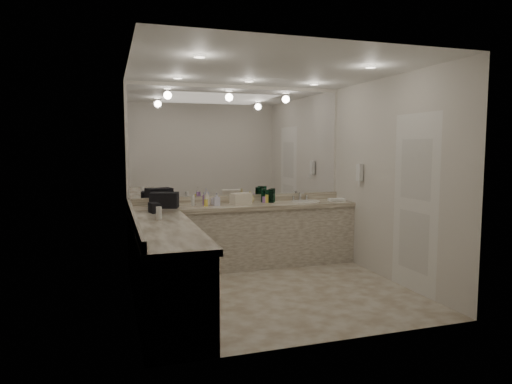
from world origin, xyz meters
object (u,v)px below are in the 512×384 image
object	(u,v)px
cream_cosmetic_case	(241,198)
sink	(306,202)
soap_bottle_b	(217,199)
wall_phone	(360,172)
black_toiletry_bag	(164,200)
soap_bottle_c	(250,197)
soap_bottle_a	(207,198)
hand_towel	(337,200)

from	to	relation	value
cream_cosmetic_case	sink	bearing A→B (deg)	-15.25
soap_bottle_b	wall_phone	bearing A→B (deg)	-12.48
wall_phone	black_toiletry_bag	size ratio (longest dim) A/B	0.66
wall_phone	soap_bottle_b	world-z (taller)	wall_phone
wall_phone	soap_bottle_c	bearing A→B (deg)	158.55
soap_bottle_b	soap_bottle_a	bearing A→B (deg)	163.42
hand_towel	soap_bottle_c	world-z (taller)	soap_bottle_c
black_toiletry_bag	soap_bottle_a	size ratio (longest dim) A/B	1.76
soap_bottle_b	soap_bottle_c	xyz separation A→B (m)	(0.52, 0.13, -0.00)
hand_towel	soap_bottle_b	size ratio (longest dim) A/B	1.26
soap_bottle_b	soap_bottle_c	world-z (taller)	soap_bottle_b
cream_cosmetic_case	black_toiletry_bag	bearing A→B (deg)	170.37
hand_towel	soap_bottle_b	world-z (taller)	soap_bottle_b
sink	hand_towel	size ratio (longest dim) A/B	1.94
sink	hand_towel	bearing A→B (deg)	-9.53
black_toiletry_bag	soap_bottle_a	distance (m)	0.58
black_toiletry_bag	soap_bottle_b	xyz separation A→B (m)	(0.71, -0.02, -0.01)
sink	soap_bottle_c	world-z (taller)	soap_bottle_c
sink	soap_bottle_b	size ratio (longest dim) A/B	2.44
sink	wall_phone	xyz separation A→B (m)	(0.61, -0.50, 0.46)
hand_towel	cream_cosmetic_case	bearing A→B (deg)	175.80
cream_cosmetic_case	soap_bottle_c	distance (m)	0.15
soap_bottle_a	soap_bottle_b	world-z (taller)	soap_bottle_a
soap_bottle_c	hand_towel	bearing A→B (deg)	-6.45
black_toiletry_bag	hand_towel	xyz separation A→B (m)	(2.55, -0.03, -0.09)
soap_bottle_a	sink	bearing A→B (deg)	0.97
black_toiletry_bag	soap_bottle_c	world-z (taller)	black_toiletry_bag
hand_towel	soap_bottle_a	size ratio (longest dim) A/B	1.09
black_toiletry_bag	cream_cosmetic_case	xyz separation A→B (m)	(1.08, 0.08, -0.02)
black_toiletry_bag	soap_bottle_a	world-z (taller)	same
hand_towel	soap_bottle_a	world-z (taller)	soap_bottle_a
sink	soap_bottle_b	xyz separation A→B (m)	(-1.37, -0.06, 0.10)
black_toiletry_bag	cream_cosmetic_case	size ratio (longest dim) A/B	1.31
cream_cosmetic_case	hand_towel	xyz separation A→B (m)	(1.47, -0.11, -0.06)
sink	wall_phone	distance (m)	0.91
wall_phone	cream_cosmetic_case	size ratio (longest dim) A/B	0.86
wall_phone	black_toiletry_bag	xyz separation A→B (m)	(-2.68, 0.45, -0.35)
cream_cosmetic_case	hand_towel	world-z (taller)	cream_cosmetic_case
sink	black_toiletry_bag	size ratio (longest dim) A/B	1.21
soap_bottle_a	cream_cosmetic_case	bearing A→B (deg)	6.09
sink	black_toiletry_bag	world-z (taller)	black_toiletry_bag
soap_bottle_b	soap_bottle_c	bearing A→B (deg)	14.30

